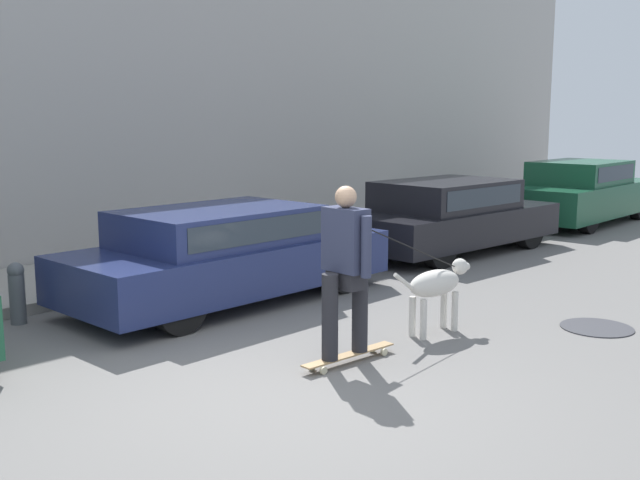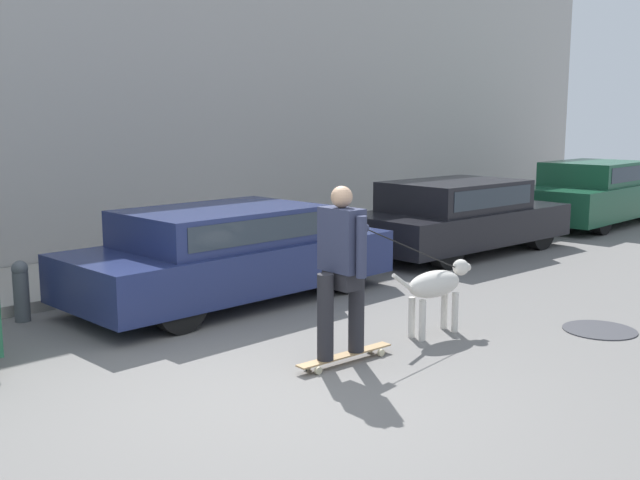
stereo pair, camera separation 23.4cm
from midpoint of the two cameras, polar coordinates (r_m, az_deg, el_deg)
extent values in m
plane|color=slate|center=(6.22, -2.49, -11.72)|extent=(36.00, 36.00, 0.00)
cube|color=#A39E93|center=(10.32, -21.10, -3.39)|extent=(30.00, 2.21, 0.13)
cylinder|color=black|center=(10.58, -3.02, -1.10)|extent=(0.63, 0.21, 0.62)
cylinder|color=black|center=(9.58, 2.72, -2.21)|extent=(0.63, 0.21, 0.62)
cylinder|color=black|center=(9.12, -15.06, -3.14)|extent=(0.63, 0.21, 0.62)
cylinder|color=black|center=(7.93, -9.85, -4.82)|extent=(0.63, 0.21, 0.62)
cube|color=navy|center=(9.21, -5.96, -1.79)|extent=(4.15, 1.75, 0.55)
cube|color=navy|center=(9.02, -6.82, 1.11)|extent=(2.32, 1.55, 0.43)
cube|color=#28333D|center=(8.44, -3.65, 0.73)|extent=(2.02, 0.05, 0.27)
cylinder|color=black|center=(14.04, 11.84, 1.39)|extent=(0.66, 0.22, 0.65)
cylinder|color=black|center=(13.24, 16.89, 0.71)|extent=(0.66, 0.22, 0.65)
cylinder|color=black|center=(12.15, 4.84, 0.32)|extent=(0.66, 0.22, 0.65)
cylinder|color=black|center=(11.21, 10.23, -0.56)|extent=(0.66, 0.22, 0.65)
cube|color=black|center=(12.60, 11.14, 1.14)|extent=(4.07, 1.83, 0.53)
cube|color=black|center=(12.41, 10.77, 3.36)|extent=(2.30, 1.60, 0.47)
cube|color=#28333D|center=(11.97, 13.68, 3.15)|extent=(1.98, 0.08, 0.30)
cylinder|color=black|center=(18.27, 20.28, 2.80)|extent=(0.64, 0.22, 0.63)
cylinder|color=black|center=(15.85, 16.34, 2.07)|extent=(0.64, 0.22, 0.63)
cylinder|color=black|center=(15.25, 21.07, 1.54)|extent=(0.64, 0.22, 0.63)
cube|color=#194C33|center=(16.74, 20.68, 2.91)|extent=(4.40, 1.83, 0.66)
cube|color=#194C33|center=(16.53, 20.55, 4.81)|extent=(2.15, 1.58, 0.47)
cube|color=#28333D|center=(16.25, 22.99, 4.67)|extent=(1.84, 0.08, 0.30)
cylinder|color=beige|center=(8.11, 10.26, -5.24)|extent=(0.07, 0.07, 0.42)
cylinder|color=beige|center=(8.02, 11.08, -5.44)|extent=(0.07, 0.07, 0.42)
cylinder|color=beige|center=(7.76, 7.86, -5.86)|extent=(0.07, 0.07, 0.42)
cylinder|color=beige|center=(7.66, 8.68, -6.08)|extent=(0.07, 0.07, 0.42)
ellipsoid|color=beige|center=(7.81, 9.56, -3.33)|extent=(0.72, 0.33, 0.27)
sphere|color=beige|center=(8.08, 11.49, -2.06)|extent=(0.17, 0.17, 0.17)
cylinder|color=beige|center=(8.14, 11.84, -2.07)|extent=(0.10, 0.09, 0.08)
cylinder|color=beige|center=(7.46, 7.21, -3.23)|extent=(0.29, 0.07, 0.22)
cylinder|color=beige|center=(7.27, 4.76, -8.28)|extent=(0.07, 0.03, 0.07)
cylinder|color=beige|center=(7.18, 5.62, -8.55)|extent=(0.07, 0.03, 0.07)
cylinder|color=beige|center=(6.77, 0.05, -9.60)|extent=(0.07, 0.03, 0.07)
cylinder|color=beige|center=(6.67, 0.89, -9.92)|extent=(0.07, 0.03, 0.07)
cube|color=#A88456|center=(6.95, 2.92, -8.74)|extent=(1.08, 0.19, 0.02)
cylinder|color=#232328|center=(6.93, 3.76, -5.36)|extent=(0.15, 0.15, 0.78)
cylinder|color=#232328|center=(6.68, 1.42, -5.91)|extent=(0.15, 0.15, 0.78)
cube|color=#232328|center=(6.73, 2.63, -3.05)|extent=(0.20, 0.34, 0.16)
cube|color=#2D334C|center=(6.66, 2.66, 0.02)|extent=(0.24, 0.44, 0.57)
sphere|color=tan|center=(6.61, 2.68, 3.30)|extent=(0.20, 0.20, 0.20)
cylinder|color=#2D334C|center=(6.48, 4.21, -0.54)|extent=(0.09, 0.09, 0.54)
cylinder|color=#2D334C|center=(6.97, 2.86, 1.55)|extent=(0.54, 0.18, 0.30)
cylinder|color=black|center=(7.60, 8.19, -0.79)|extent=(1.27, 0.22, 0.56)
cylinder|color=#38383D|center=(8.55, 21.27, -6.41)|extent=(0.76, 0.76, 0.01)
cylinder|color=#4C5156|center=(8.84, -21.08, -4.07)|extent=(0.17, 0.17, 0.55)
sphere|color=#4C5156|center=(8.78, -21.21, -2.05)|extent=(0.18, 0.18, 0.18)
camera|label=1|loc=(0.12, -89.15, 0.14)|focal=42.00mm
camera|label=2|loc=(0.12, 90.85, -0.14)|focal=42.00mm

